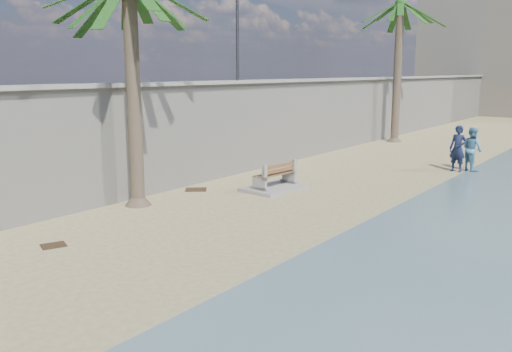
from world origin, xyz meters
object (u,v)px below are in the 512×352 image
Objects in this scene: person_b at (472,147)px; bench_far at (275,178)px; person_a at (458,145)px; palm_back at (401,6)px.

bench_far is at bearing 97.04° from person_b.
person_b is at bearing 60.55° from bench_far.
person_a is (3.92, 7.10, 0.68)m from bench_far.
palm_back is 11.20m from person_b.
person_b is at bearing -48.23° from palm_back.
person_a is 1.09× the size of person_b.
person_b is at bearing 63.57° from person_a.
bench_far is 8.81m from person_b.
bench_far is 0.27× the size of palm_back.
person_a is (5.69, -7.37, -6.38)m from palm_back.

